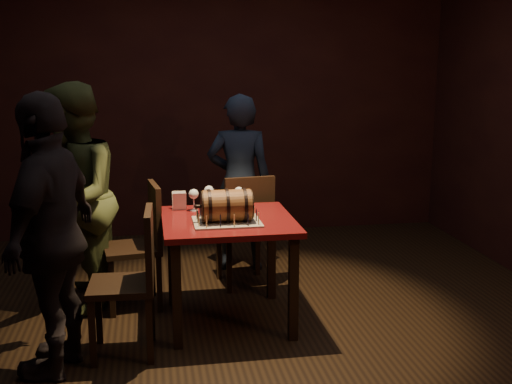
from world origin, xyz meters
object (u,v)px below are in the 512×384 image
at_px(chair_left_rear, 142,239).
at_px(barrel_cake, 227,205).
at_px(chair_left_front, 134,274).
at_px(person_back, 240,183).
at_px(pub_table, 228,234).
at_px(person_left_rear, 74,199).
at_px(wine_glass_left, 194,195).
at_px(pint_of_ale, 209,203).
at_px(person_left_front, 52,236).
at_px(wine_glass_right, 239,193).
at_px(wine_glass_mid, 209,192).
at_px(chair_back, 246,225).

bearing_deg(chair_left_rear, barrel_cake, -41.47).
relative_size(chair_left_rear, chair_left_front, 1.00).
distance_m(barrel_cake, person_back, 1.28).
bearing_deg(pub_table, person_left_rear, 158.47).
bearing_deg(person_back, chair_left_front, 71.04).
relative_size(wine_glass_left, chair_left_front, 0.17).
xyz_separation_m(pint_of_ale, person_left_front, (-0.98, -0.73, 0.01)).
height_order(wine_glass_right, person_left_front, person_left_front).
height_order(barrel_cake, wine_glass_mid, barrel_cake).
distance_m(wine_glass_right, chair_left_front, 1.08).
xyz_separation_m(wine_glass_right, chair_left_rear, (-0.71, 0.11, -0.35)).
relative_size(barrel_cake, wine_glass_mid, 2.41).
bearing_deg(person_left_rear, pint_of_ale, 78.10).
distance_m(barrel_cake, pint_of_ale, 0.31).
xyz_separation_m(pub_table, person_back, (0.24, 1.14, 0.13)).
height_order(pub_table, barrel_cake, barrel_cake).
bearing_deg(wine_glass_right, chair_left_front, -137.79).
bearing_deg(person_left_front, chair_back, 150.28).
xyz_separation_m(chair_back, person_left_rear, (-1.30, -0.23, 0.31)).
bearing_deg(person_left_front, chair_left_rear, 170.06).
xyz_separation_m(barrel_cake, person_left_rear, (-1.05, 0.53, -0.03)).
height_order(chair_back, person_back, person_back).
relative_size(barrel_cake, person_back, 0.25).
distance_m(wine_glass_right, person_back, 0.86).
xyz_separation_m(barrel_cake, person_back, (0.27, 1.24, -0.10)).
relative_size(wine_glass_mid, person_left_front, 0.10).
height_order(pint_of_ale, person_left_rear, person_left_rear).
bearing_deg(wine_glass_left, chair_back, 41.32).
bearing_deg(barrel_cake, pub_table, 78.53).
bearing_deg(chair_left_front, person_back, 60.12).
bearing_deg(chair_left_front, pub_table, 31.96).
distance_m(pub_table, wine_glass_left, 0.41).
xyz_separation_m(person_left_rear, person_left_front, (-0.02, -0.97, -0.01)).
height_order(chair_left_front, person_left_front, person_left_front).
height_order(wine_glass_right, chair_left_front, chair_left_front).
bearing_deg(pint_of_ale, person_back, 69.57).
bearing_deg(person_back, person_left_front, 62.41).
bearing_deg(wine_glass_right, chair_left_rear, 171.35).
distance_m(pint_of_ale, chair_back, 0.65).
height_order(wine_glass_left, person_back, person_back).
bearing_deg(wine_glass_left, chair_left_rear, 160.80).
height_order(person_back, person_left_rear, person_left_rear).
xyz_separation_m(chair_left_front, person_back, (0.88, 1.54, 0.25)).
relative_size(chair_back, chair_left_rear, 1.00).
relative_size(barrel_cake, person_left_rear, 0.23).
bearing_deg(person_back, chair_back, 99.19).
xyz_separation_m(barrel_cake, person_left_front, (-1.07, -0.43, -0.04)).
distance_m(wine_glass_mid, chair_back, 0.55).
bearing_deg(chair_back, person_back, 88.27).
bearing_deg(person_back, wine_glass_right, 92.56).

